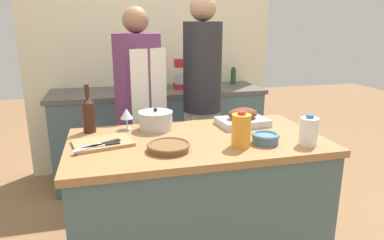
# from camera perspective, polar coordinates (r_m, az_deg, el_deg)

# --- Properties ---
(kitchen_island) EXTENTS (1.45, 0.78, 0.87)m
(kitchen_island) POSITION_cam_1_polar(r_m,az_deg,el_deg) (2.15, 0.79, -14.18)
(kitchen_island) COLOR #4C666B
(kitchen_island) RESTS_ON ground_plane
(back_counter) EXTENTS (2.04, 0.60, 0.91)m
(back_counter) POSITION_cam_1_polar(r_m,az_deg,el_deg) (3.45, -5.46, -2.32)
(back_counter) COLOR #4C666B
(back_counter) RESTS_ON ground_plane
(back_wall) EXTENTS (2.54, 0.10, 2.55)m
(back_wall) POSITION_cam_1_polar(r_m,az_deg,el_deg) (3.64, -6.68, 11.74)
(back_wall) COLOR beige
(back_wall) RESTS_ON ground_plane
(roasting_pan) EXTENTS (0.33, 0.25, 0.12)m
(roasting_pan) POSITION_cam_1_polar(r_m,az_deg,el_deg) (2.25, 8.41, 0.23)
(roasting_pan) COLOR #BCBCC1
(roasting_pan) RESTS_ON kitchen_island
(wicker_basket) EXTENTS (0.23, 0.23, 0.04)m
(wicker_basket) POSITION_cam_1_polar(r_m,az_deg,el_deg) (1.79, -3.91, -4.43)
(wicker_basket) COLOR brown
(wicker_basket) RESTS_ON kitchen_island
(cutting_board) EXTENTS (0.35, 0.28, 0.02)m
(cutting_board) POSITION_cam_1_polar(r_m,az_deg,el_deg) (1.94, -14.66, -3.71)
(cutting_board) COLOR #AD7F51
(cutting_board) RESTS_ON kitchen_island
(stock_pot) EXTENTS (0.22, 0.22, 0.14)m
(stock_pot) POSITION_cam_1_polar(r_m,az_deg,el_deg) (2.15, -6.09, -0.06)
(stock_pot) COLOR #B7B7BC
(stock_pot) RESTS_ON kitchen_island
(mixing_bowl) EXTENTS (0.16, 0.16, 0.06)m
(mixing_bowl) POSITION_cam_1_polar(r_m,az_deg,el_deg) (1.93, 12.13, -2.93)
(mixing_bowl) COLOR slate
(mixing_bowl) RESTS_ON kitchen_island
(juice_jug) EXTENTS (0.10, 0.10, 0.20)m
(juice_jug) POSITION_cam_1_polar(r_m,az_deg,el_deg) (1.84, 8.18, -1.72)
(juice_jug) COLOR orange
(juice_jug) RESTS_ON kitchen_island
(milk_jug) EXTENTS (0.10, 0.10, 0.17)m
(milk_jug) POSITION_cam_1_polar(r_m,az_deg,el_deg) (1.96, 18.86, -1.77)
(milk_jug) COLOR white
(milk_jug) RESTS_ON kitchen_island
(wine_bottle_green) EXTENTS (0.08, 0.08, 0.29)m
(wine_bottle_green) POSITION_cam_1_polar(r_m,az_deg,el_deg) (2.16, -16.86, 1.02)
(wine_bottle_green) COLOR #381E19
(wine_bottle_green) RESTS_ON kitchen_island
(wine_glass_left) EXTENTS (0.08, 0.08, 0.13)m
(wine_glass_left) POSITION_cam_1_polar(r_m,az_deg,el_deg) (2.16, -10.86, 0.98)
(wine_glass_left) COLOR silver
(wine_glass_left) RESTS_ON kitchen_island
(knife_chef) EXTENTS (0.25, 0.16, 0.01)m
(knife_chef) POSITION_cam_1_polar(r_m,az_deg,el_deg) (1.87, -15.27, -4.03)
(knife_chef) COLOR #B7B7BC
(knife_chef) RESTS_ON cutting_board
(knife_paring) EXTENTS (0.21, 0.07, 0.01)m
(knife_paring) POSITION_cam_1_polar(r_m,az_deg,el_deg) (1.87, -14.81, -4.07)
(knife_paring) COLOR #B7B7BC
(knife_paring) RESTS_ON cutting_board
(stand_mixer) EXTENTS (0.18, 0.14, 0.29)m
(stand_mixer) POSITION_cam_1_polar(r_m,az_deg,el_deg) (3.38, -1.43, 7.31)
(stand_mixer) COLOR #B22323
(stand_mixer) RESTS_ON back_counter
(condiment_bottle_tall) EXTENTS (0.06, 0.06, 0.20)m
(condiment_bottle_tall) POSITION_cam_1_polar(r_m,az_deg,el_deg) (3.56, 0.58, 7.25)
(condiment_bottle_tall) COLOR #234C28
(condiment_bottle_tall) RESTS_ON back_counter
(condiment_bottle_short) EXTENTS (0.06, 0.06, 0.16)m
(condiment_bottle_short) POSITION_cam_1_polar(r_m,az_deg,el_deg) (3.34, -4.84, 6.33)
(condiment_bottle_short) COLOR #234C28
(condiment_bottle_short) RESTS_ON back_counter
(condiment_bottle_extra) EXTENTS (0.05, 0.05, 0.18)m
(condiment_bottle_extra) POSITION_cam_1_polar(r_m,az_deg,el_deg) (3.67, 6.89, 7.26)
(condiment_bottle_extra) COLOR #234C28
(condiment_bottle_extra) RESTS_ON back_counter
(person_cook_aproned) EXTENTS (0.37, 0.40, 1.64)m
(person_cook_aproned) POSITION_cam_1_polar(r_m,az_deg,el_deg) (2.65, -8.75, 2.24)
(person_cook_aproned) COLOR beige
(person_cook_aproned) RESTS_ON ground_plane
(person_cook_guest) EXTENTS (0.31, 0.31, 1.74)m
(person_cook_guest) POSITION_cam_1_polar(r_m,az_deg,el_deg) (2.76, 1.72, 4.40)
(person_cook_guest) COLOR beige
(person_cook_guest) RESTS_ON ground_plane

